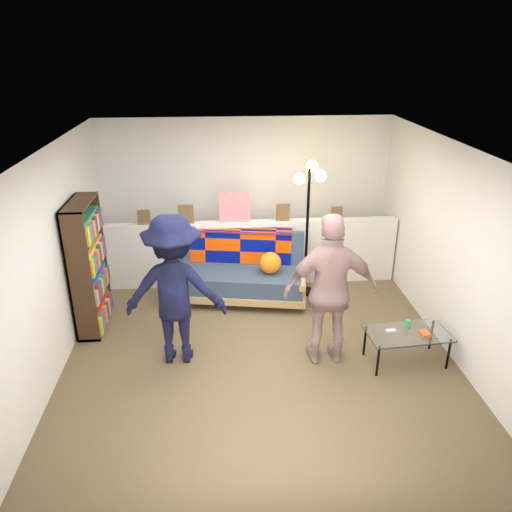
{
  "coord_description": "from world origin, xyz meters",
  "views": [
    {
      "loc": [
        -0.43,
        -5.08,
        3.43
      ],
      "look_at": [
        0.0,
        0.4,
        1.05
      ],
      "focal_mm": 35.0,
      "sensor_mm": 36.0,
      "label": 1
    }
  ],
  "objects_px": {
    "bookshelf": "(89,270)",
    "coffee_table": "(408,334)",
    "futon_sofa": "(240,272)",
    "person_right": "(331,291)",
    "floor_lamp": "(309,203)",
    "person_left": "(175,290)"
  },
  "relations": [
    {
      "from": "person_left",
      "to": "person_right",
      "type": "relative_size",
      "value": 0.99
    },
    {
      "from": "bookshelf",
      "to": "coffee_table",
      "type": "xyz_separation_m",
      "value": [
        3.75,
        -1.11,
        -0.42
      ]
    },
    {
      "from": "bookshelf",
      "to": "person_right",
      "type": "relative_size",
      "value": 0.94
    },
    {
      "from": "bookshelf",
      "to": "coffee_table",
      "type": "distance_m",
      "value": 3.94
    },
    {
      "from": "floor_lamp",
      "to": "person_left",
      "type": "bearing_deg",
      "value": -138.89
    },
    {
      "from": "floor_lamp",
      "to": "futon_sofa",
      "type": "bearing_deg",
      "value": -175.89
    },
    {
      "from": "futon_sofa",
      "to": "person_left",
      "type": "bearing_deg",
      "value": -118.39
    },
    {
      "from": "bookshelf",
      "to": "person_right",
      "type": "height_order",
      "value": "person_right"
    },
    {
      "from": "bookshelf",
      "to": "floor_lamp",
      "type": "relative_size",
      "value": 0.87
    },
    {
      "from": "futon_sofa",
      "to": "bookshelf",
      "type": "distance_m",
      "value": 2.08
    },
    {
      "from": "person_left",
      "to": "coffee_table",
      "type": "bearing_deg",
      "value": 176.73
    },
    {
      "from": "futon_sofa",
      "to": "person_right",
      "type": "bearing_deg",
      "value": -60.67
    },
    {
      "from": "futon_sofa",
      "to": "bookshelf",
      "type": "relative_size",
      "value": 1.22
    },
    {
      "from": "futon_sofa",
      "to": "person_left",
      "type": "xyz_separation_m",
      "value": [
        -0.8,
        -1.47,
        0.5
      ]
    },
    {
      "from": "futon_sofa",
      "to": "person_right",
      "type": "xyz_separation_m",
      "value": [
        0.93,
        -1.65,
        0.51
      ]
    },
    {
      "from": "bookshelf",
      "to": "person_right",
      "type": "bearing_deg",
      "value": -19.18
    },
    {
      "from": "coffee_table",
      "to": "person_left",
      "type": "distance_m",
      "value": 2.69
    },
    {
      "from": "futon_sofa",
      "to": "person_right",
      "type": "distance_m",
      "value": 1.96
    },
    {
      "from": "futon_sofa",
      "to": "floor_lamp",
      "type": "xyz_separation_m",
      "value": [
        0.97,
        0.07,
        0.99
      ]
    },
    {
      "from": "coffee_table",
      "to": "person_left",
      "type": "bearing_deg",
      "value": 173.52
    },
    {
      "from": "coffee_table",
      "to": "person_left",
      "type": "relative_size",
      "value": 0.55
    },
    {
      "from": "floor_lamp",
      "to": "person_left",
      "type": "distance_m",
      "value": 2.39
    }
  ]
}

